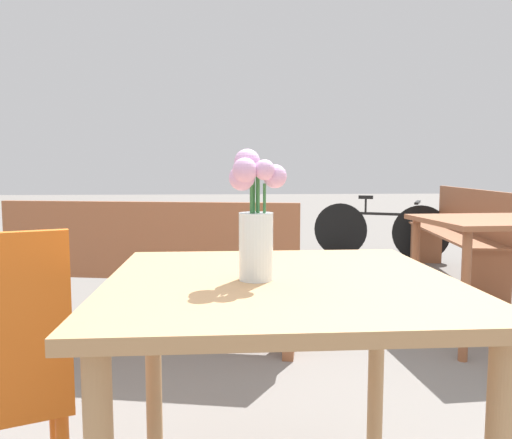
% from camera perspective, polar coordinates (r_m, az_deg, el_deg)
% --- Properties ---
extents(table_front, '(0.84, 0.82, 0.76)m').
position_cam_1_polar(table_front, '(1.24, 2.86, -11.88)').
color(table_front, tan).
rests_on(table_front, ground_plane).
extents(flower_vase, '(0.13, 0.12, 0.31)m').
position_cam_1_polar(flower_vase, '(1.17, -0.12, 0.03)').
color(flower_vase, silver).
rests_on(flower_vase, table_front).
extents(bench_near, '(1.69, 0.67, 0.85)m').
position_cam_1_polar(bench_near, '(2.87, -11.69, -5.61)').
color(bench_near, brown).
rests_on(bench_near, ground_plane).
extents(bench_middle, '(0.64, 1.94, 0.85)m').
position_cam_1_polar(bench_middle, '(4.94, 22.37, -1.09)').
color(bench_middle, brown).
rests_on(bench_middle, ground_plane).
extents(table_back, '(0.92, 0.77, 0.73)m').
position_cam_1_polar(table_back, '(3.30, 26.15, -1.84)').
color(table_back, brown).
rests_on(table_back, ground_plane).
extents(bicycle, '(1.40, 0.73, 0.73)m').
position_cam_1_polar(bicycle, '(5.93, 13.96, -1.17)').
color(bicycle, black).
rests_on(bicycle, ground_plane).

